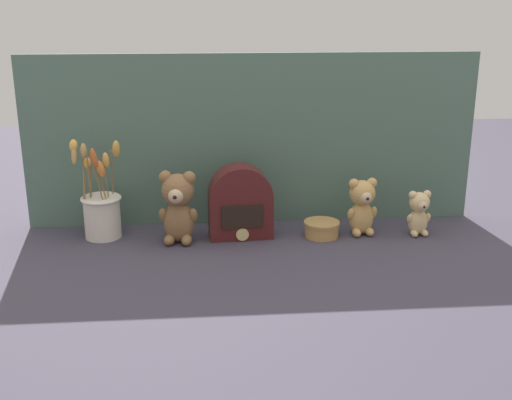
{
  "coord_description": "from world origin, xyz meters",
  "views": [
    {
      "loc": [
        -0.16,
        -1.94,
        0.75
      ],
      "look_at": [
        0.0,
        0.02,
        0.12
      ],
      "focal_mm": 45.0,
      "sensor_mm": 36.0,
      "label": 1
    }
  ],
  "objects_px": {
    "vintage_radio": "(240,205)",
    "flower_vase": "(101,210)",
    "decorative_tin_tall": "(322,229)",
    "teddy_bear_small": "(419,212)",
    "teddy_bear_large": "(178,206)",
    "teddy_bear_medium": "(362,205)"
  },
  "relations": [
    {
      "from": "vintage_radio",
      "to": "decorative_tin_tall",
      "type": "xyz_separation_m",
      "value": [
        0.26,
        -0.02,
        -0.08
      ]
    },
    {
      "from": "flower_vase",
      "to": "vintage_radio",
      "type": "distance_m",
      "value": 0.45
    },
    {
      "from": "teddy_bear_medium",
      "to": "flower_vase",
      "type": "height_order",
      "value": "flower_vase"
    },
    {
      "from": "vintage_radio",
      "to": "flower_vase",
      "type": "bearing_deg",
      "value": 175.83
    },
    {
      "from": "vintage_radio",
      "to": "decorative_tin_tall",
      "type": "height_order",
      "value": "vintage_radio"
    },
    {
      "from": "teddy_bear_medium",
      "to": "flower_vase",
      "type": "xyz_separation_m",
      "value": [
        -0.84,
        0.04,
        -0.01
      ]
    },
    {
      "from": "teddy_bear_small",
      "to": "flower_vase",
      "type": "height_order",
      "value": "flower_vase"
    },
    {
      "from": "flower_vase",
      "to": "teddy_bear_large",
      "type": "bearing_deg",
      "value": -14.49
    },
    {
      "from": "teddy_bear_medium",
      "to": "decorative_tin_tall",
      "type": "relative_size",
      "value": 1.64
    },
    {
      "from": "teddy_bear_large",
      "to": "vintage_radio",
      "type": "height_order",
      "value": "vintage_radio"
    },
    {
      "from": "teddy_bear_large",
      "to": "vintage_radio",
      "type": "bearing_deg",
      "value": 9.11
    },
    {
      "from": "teddy_bear_small",
      "to": "vintage_radio",
      "type": "xyz_separation_m",
      "value": [
        -0.58,
        0.03,
        0.03
      ]
    },
    {
      "from": "teddy_bear_medium",
      "to": "decorative_tin_tall",
      "type": "height_order",
      "value": "teddy_bear_medium"
    },
    {
      "from": "teddy_bear_medium",
      "to": "flower_vase",
      "type": "bearing_deg",
      "value": 177.22
    },
    {
      "from": "teddy_bear_large",
      "to": "teddy_bear_small",
      "type": "distance_m",
      "value": 0.78
    },
    {
      "from": "teddy_bear_large",
      "to": "decorative_tin_tall",
      "type": "relative_size",
      "value": 2.01
    },
    {
      "from": "vintage_radio",
      "to": "teddy_bear_medium",
      "type": "bearing_deg",
      "value": -1.22
    },
    {
      "from": "decorative_tin_tall",
      "to": "teddy_bear_small",
      "type": "bearing_deg",
      "value": -2.14
    },
    {
      "from": "decorative_tin_tall",
      "to": "teddy_bear_medium",
      "type": "bearing_deg",
      "value": 4.69
    },
    {
      "from": "flower_vase",
      "to": "vintage_radio",
      "type": "relative_size",
      "value": 1.37
    },
    {
      "from": "teddy_bear_large",
      "to": "teddy_bear_medium",
      "type": "relative_size",
      "value": 1.23
    },
    {
      "from": "vintage_radio",
      "to": "decorative_tin_tall",
      "type": "distance_m",
      "value": 0.28
    }
  ]
}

